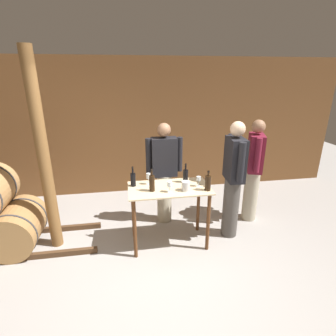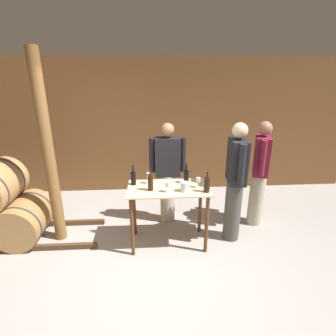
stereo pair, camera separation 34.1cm
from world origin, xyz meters
name	(u,v)px [view 2 (the right image)]	position (x,y,z in m)	size (l,w,h in m)	color
ground_plane	(155,282)	(0.00, 0.00, 0.00)	(14.00, 14.00, 0.00)	#9E9993
back_wall	(151,127)	(0.00, 2.78, 1.35)	(8.40, 0.05, 2.70)	brown
tasting_table	(168,199)	(0.22, 0.79, 0.71)	(1.13, 0.62, 0.89)	beige
wooden_post	(48,153)	(-1.42, 1.01, 1.35)	(0.16, 0.16, 2.70)	brown
wine_bottle_far_left	(133,178)	(-0.27, 0.92, 1.00)	(0.07, 0.07, 0.28)	black
wine_bottle_left	(150,182)	(-0.03, 0.71, 1.01)	(0.07, 0.07, 0.31)	black
wine_bottle_center	(186,176)	(0.48, 0.93, 1.00)	(0.07, 0.07, 0.28)	black
wine_bottle_right	(207,184)	(0.71, 0.61, 1.00)	(0.08, 0.08, 0.28)	black
wine_glass_near_left	(149,176)	(-0.05, 0.94, 1.01)	(0.06, 0.06, 0.16)	silver
wine_glass_near_center	(168,185)	(0.20, 0.64, 1.00)	(0.07, 0.07, 0.15)	silver
wine_glass_near_right	(198,180)	(0.63, 0.76, 1.00)	(0.06, 0.06, 0.14)	silver
ice_bucket	(184,187)	(0.42, 0.65, 0.96)	(0.11, 0.11, 0.13)	silver
person_host	(235,181)	(1.17, 0.84, 0.94)	(0.25, 0.59, 1.77)	#4C4742
person_visitor_with_scarf	(260,172)	(1.69, 1.24, 0.91)	(0.34, 0.56, 1.71)	#B7AD93
person_visitor_bearded	(168,172)	(0.25, 1.43, 0.88)	(0.59, 0.24, 1.67)	#B7AD93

